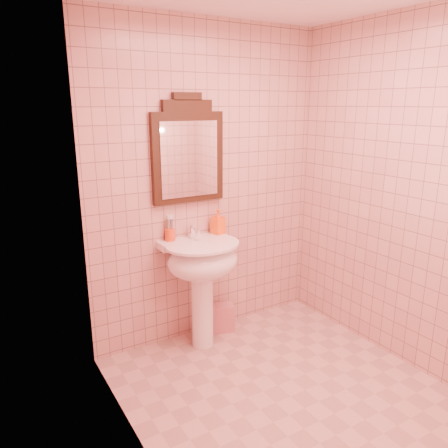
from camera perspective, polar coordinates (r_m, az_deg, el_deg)
floor at (r=3.15m, az=8.69°, el=-21.36°), size 2.20×2.20×0.00m
back_wall at (r=3.49m, az=-2.11°, el=5.03°), size 2.00×0.02×2.50m
pedestal_sink at (r=3.37m, az=-2.85°, el=-5.76°), size 0.58×0.58×0.86m
faucet at (r=3.41m, az=-4.00°, el=-0.98°), size 0.04×0.16×0.11m
mirror at (r=3.34m, az=-4.72°, el=9.24°), size 0.58×0.06×0.82m
toothbrush_cup at (r=3.37m, az=-7.06°, el=-1.34°), size 0.08×0.08×0.18m
soap_dispenser at (r=3.51m, az=-0.80°, el=0.30°), size 0.11×0.11×0.20m
towel at (r=3.81m, az=-0.25°, el=-12.14°), size 0.22×0.18×0.24m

